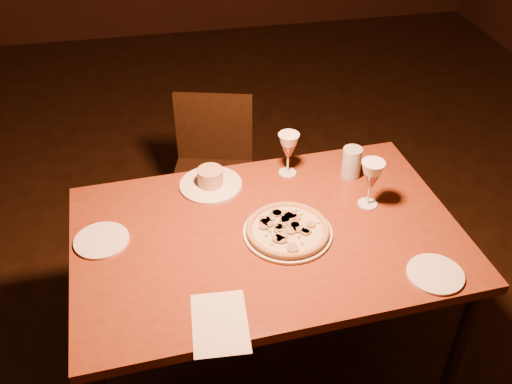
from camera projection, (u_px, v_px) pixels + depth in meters
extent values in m
plane|color=black|center=(198.00, 341.00, 2.49)|extent=(7.00, 7.00, 0.00)
cube|color=brown|center=(267.00, 236.00, 2.00)|extent=(1.38, 0.93, 0.04)
cylinder|color=black|center=(102.00, 266.00, 2.38)|extent=(0.05, 0.05, 0.68)
cylinder|color=black|center=(458.00, 350.00, 2.05)|extent=(0.05, 0.05, 0.68)
cylinder|color=black|center=(373.00, 219.00, 2.62)|extent=(0.05, 0.05, 0.68)
cube|color=black|center=(211.00, 181.00, 2.75)|extent=(0.46, 0.46, 0.04)
cube|color=black|center=(214.00, 127.00, 2.77)|extent=(0.37, 0.12, 0.36)
cylinder|color=black|center=(178.00, 233.00, 2.77)|extent=(0.03, 0.03, 0.38)
cylinder|color=black|center=(188.00, 195.00, 3.01)|extent=(0.03, 0.03, 0.38)
cylinder|color=black|center=(241.00, 236.00, 2.75)|extent=(0.03, 0.03, 0.38)
cylinder|color=black|center=(246.00, 197.00, 2.99)|extent=(0.03, 0.03, 0.38)
cylinder|color=white|center=(288.00, 233.00, 1.97)|extent=(0.31, 0.31, 0.01)
cylinder|color=beige|center=(288.00, 230.00, 1.97)|extent=(0.28, 0.28, 0.01)
torus|color=tan|center=(288.00, 229.00, 1.96)|extent=(0.29, 0.29, 0.02)
cylinder|color=white|center=(211.00, 185.00, 2.19)|extent=(0.24, 0.24, 0.01)
cylinder|color=tan|center=(210.00, 177.00, 2.17)|extent=(0.10, 0.10, 0.07)
cylinder|color=#B1BCC1|center=(352.00, 163.00, 2.21)|extent=(0.08, 0.08, 0.13)
cylinder|color=white|center=(102.00, 240.00, 1.94)|extent=(0.19, 0.19, 0.01)
cylinder|color=white|center=(435.00, 274.00, 1.82)|extent=(0.18, 0.18, 0.01)
cube|color=silver|center=(220.00, 323.00, 1.67)|extent=(0.18, 0.25, 0.00)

